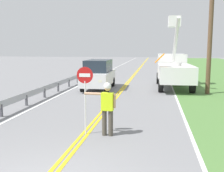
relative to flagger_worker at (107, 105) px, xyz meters
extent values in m
cube|color=yellow|center=(-0.87, 16.29, -1.04)|extent=(0.11, 110.00, 0.01)
cube|color=yellow|center=(-0.69, 16.29, -1.04)|extent=(0.11, 110.00, 0.01)
cube|color=silver|center=(2.82, 16.29, -1.04)|extent=(0.12, 110.00, 0.01)
cube|color=silver|center=(-4.38, 16.29, -1.04)|extent=(0.12, 110.00, 0.01)
cylinder|color=#474238|center=(0.12, -0.01, -0.61)|extent=(0.16, 0.16, 0.88)
cylinder|color=#474238|center=(-0.10, 0.00, -0.61)|extent=(0.16, 0.16, 0.88)
cube|color=#C6EA19|center=(0.01, 0.00, 0.13)|extent=(0.41, 0.26, 0.60)
cylinder|color=tan|center=(-0.49, 0.02, 0.38)|extent=(0.60, 0.12, 0.09)
cylinder|color=tan|center=(0.25, -0.01, 0.16)|extent=(0.09, 0.09, 0.48)
sphere|color=tan|center=(0.01, 0.00, 0.60)|extent=(0.22, 0.22, 0.22)
sphere|color=white|center=(0.01, 0.00, 0.65)|extent=(0.25, 0.25, 0.25)
cylinder|color=silver|center=(-0.77, 0.04, -0.12)|extent=(0.04, 0.04, 1.85)
cylinder|color=#B71414|center=(-0.77, 0.04, 1.00)|extent=(0.56, 0.03, 0.56)
cube|color=white|center=(-0.77, 0.02, 1.00)|extent=(0.38, 0.01, 0.12)
cube|color=white|center=(2.93, 10.48, 0.16)|extent=(2.42, 4.66, 1.10)
cube|color=white|center=(2.84, 13.93, 0.41)|extent=(2.25, 2.16, 2.00)
cube|color=#1E2833|center=(2.82, 14.96, 0.71)|extent=(1.98, 0.11, 0.90)
cylinder|color=silver|center=(2.96, 9.56, 0.83)|extent=(0.56, 0.56, 0.24)
cylinder|color=silver|center=(2.92, 11.07, 2.42)|extent=(0.32, 3.19, 3.09)
cube|color=white|center=(2.88, 12.58, 3.88)|extent=(0.92, 0.92, 0.80)
cube|color=orange|center=(1.80, 8.65, 1.26)|extent=(0.61, 0.82, 0.59)
cylinder|color=black|center=(1.82, 13.71, -0.59)|extent=(0.34, 0.93, 0.92)
cylinder|color=black|center=(3.88, 13.76, -0.59)|extent=(0.34, 0.93, 0.92)
cylinder|color=black|center=(1.93, 9.42, -0.59)|extent=(0.34, 0.93, 0.92)
cylinder|color=black|center=(3.99, 9.48, -0.59)|extent=(0.34, 0.93, 0.92)
cube|color=silver|center=(-2.50, 10.19, -0.25)|extent=(1.93, 4.64, 0.92)
cube|color=#1E2833|center=(-2.50, 10.19, 0.63)|extent=(1.68, 2.88, 0.84)
cube|color=#EAEACC|center=(-1.90, 7.92, -0.20)|extent=(0.24, 0.06, 0.16)
cube|color=#EAEACC|center=(-3.01, 7.90, -0.20)|extent=(0.24, 0.06, 0.16)
cylinder|color=black|center=(-1.65, 8.78, -0.71)|extent=(0.29, 0.69, 0.68)
cylinder|color=black|center=(-3.29, 8.74, -0.71)|extent=(0.29, 0.69, 0.68)
cylinder|color=black|center=(-1.71, 11.63, -0.71)|extent=(0.29, 0.69, 0.68)
cylinder|color=black|center=(-3.35, 11.60, -0.71)|extent=(0.29, 0.69, 0.68)
cylinder|color=brown|center=(4.91, 9.26, 3.04)|extent=(0.28, 0.28, 8.17)
cube|color=#9EA0A3|center=(-4.98, 12.00, -0.50)|extent=(0.06, 32.00, 0.32)
cube|color=#4C4C51|center=(-4.98, 1.71, -0.77)|extent=(0.10, 0.10, 0.55)
cube|color=#4C4C51|center=(-4.98, 4.00, -0.77)|extent=(0.10, 0.10, 0.55)
cube|color=#4C4C51|center=(-4.98, 6.29, -0.77)|extent=(0.10, 0.10, 0.55)
cube|color=#4C4C51|center=(-4.98, 8.57, -0.77)|extent=(0.10, 0.10, 0.55)
cube|color=#4C4C51|center=(-4.98, 10.86, -0.77)|extent=(0.10, 0.10, 0.55)
cube|color=#4C4C51|center=(-4.98, 13.14, -0.77)|extent=(0.10, 0.10, 0.55)
cube|color=#4C4C51|center=(-4.98, 15.43, -0.77)|extent=(0.10, 0.10, 0.55)
cube|color=#4C4C51|center=(-4.98, 17.71, -0.77)|extent=(0.10, 0.10, 0.55)
cube|color=#4C4C51|center=(-4.98, 20.00, -0.77)|extent=(0.10, 0.10, 0.55)
cube|color=#4C4C51|center=(-4.98, 22.29, -0.77)|extent=(0.10, 0.10, 0.55)
cube|color=#4C4C51|center=(-4.98, 24.57, -0.77)|extent=(0.10, 0.10, 0.55)
cube|color=#4C4C51|center=(-4.98, 26.86, -0.77)|extent=(0.10, 0.10, 0.55)
camera|label=1|loc=(1.59, -8.66, 1.92)|focal=42.97mm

